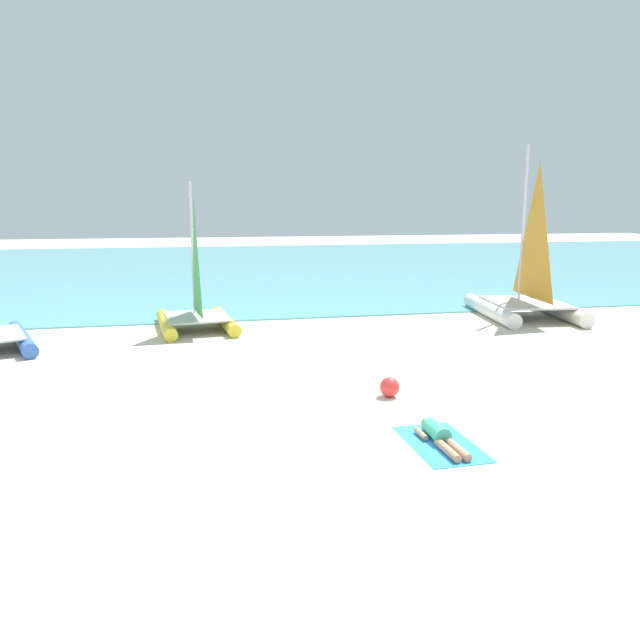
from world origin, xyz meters
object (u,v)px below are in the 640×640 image
object	(u,v)px
sailboat_yellow	(196,308)
towel_left	(441,444)
sunbather_left	(439,435)
beach_ball	(390,387)
sailboat_white	(526,293)

from	to	relation	value
sailboat_yellow	towel_left	bearing A→B (deg)	-75.92
towel_left	sunbather_left	world-z (taller)	sunbather_left
sailboat_yellow	beach_ball	distance (m)	9.15
sailboat_white	sunbather_left	xyz separation A→B (m)	(-7.82, -10.60, -0.79)
sailboat_yellow	sailboat_white	xyz separation A→B (m)	(11.80, -0.28, 0.20)
beach_ball	sailboat_white	bearing A→B (deg)	45.38
sailboat_yellow	beach_ball	world-z (taller)	sailboat_yellow
sailboat_yellow	sunbather_left	size ratio (longest dim) A/B	3.09
towel_left	sailboat_white	bearing A→B (deg)	53.75
sailboat_yellow	sunbather_left	bearing A→B (deg)	-75.82
sailboat_yellow	sailboat_white	world-z (taller)	sailboat_white
sunbather_left	beach_ball	bearing A→B (deg)	89.04
towel_left	beach_ball	bearing A→B (deg)	90.53
towel_left	sunbather_left	bearing A→B (deg)	91.46
sailboat_white	towel_left	xyz separation A→B (m)	(-7.82, -10.67, -0.92)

